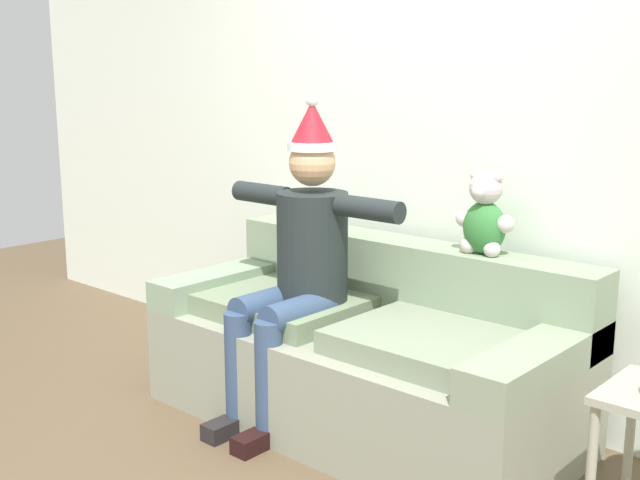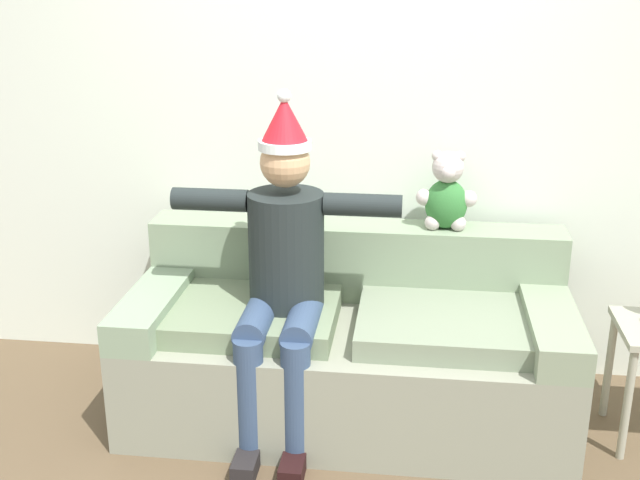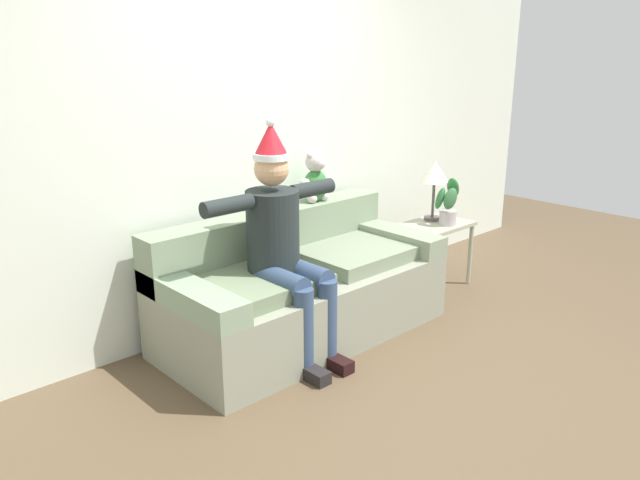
% 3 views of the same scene
% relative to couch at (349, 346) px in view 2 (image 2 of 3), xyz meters
% --- Properties ---
extents(back_wall, '(7.00, 0.10, 2.70)m').
position_rel_couch_xyz_m(back_wall, '(0.00, 0.55, 1.01)').
color(back_wall, silver).
rests_on(back_wall, ground_plane).
extents(couch, '(2.02, 0.93, 0.84)m').
position_rel_couch_xyz_m(couch, '(0.00, 0.00, 0.00)').
color(couch, gray).
rests_on(couch, ground_plane).
extents(person_seated, '(1.02, 0.77, 1.55)m').
position_rel_couch_xyz_m(person_seated, '(-0.28, -0.16, 0.46)').
color(person_seated, '#212828').
rests_on(person_seated, ground_plane).
extents(teddy_bear, '(0.29, 0.17, 0.38)m').
position_rel_couch_xyz_m(teddy_bear, '(0.43, 0.30, 0.68)').
color(teddy_bear, '#327635').
rests_on(teddy_bear, couch).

